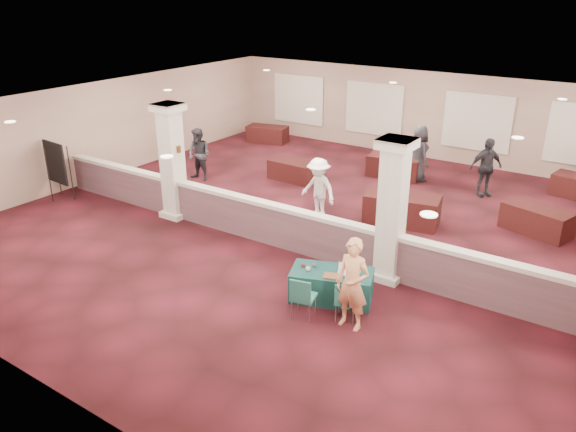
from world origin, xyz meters
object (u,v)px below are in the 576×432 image
Objects in this scene: far_table_back_center at (394,166)px; attendee_c at (486,167)px; far_table_front_right at (537,220)px; conf_chair_side at (302,295)px; attendee_a at (199,155)px; easel_board at (56,163)px; near_table at (331,285)px; woman at (353,284)px; far_table_back_left at (267,134)px; attendee_b at (318,189)px; far_table_front_left at (293,171)px; conf_chair_main at (346,299)px; far_table_front_center at (402,209)px; attendee_d at (419,153)px.

attendee_c is (3.05, -0.17, 0.55)m from far_table_back_center.
conf_chair_side is at bearing -112.67° from far_table_front_right.
attendee_c is at bearing 71.90° from conf_chair_side.
conf_chair_side is 9.05m from attendee_a.
easel_board is at bearing -134.45° from far_table_back_center.
easel_board reaches higher than conf_chair_side.
near_table is 0.99m from conf_chair_side.
woman is at bearing -1.32° from easel_board.
conf_chair_side is 0.54× the size of far_table_back_left.
woman reaches higher than near_table.
woman reaches higher than attendee_b.
far_table_back_center is (-5.05, 2.22, 0.01)m from far_table_front_right.
conf_chair_main is at bearing -49.75° from far_table_front_left.
conf_chair_main is at bearing -78.43° from far_table_front_center.
far_table_front_center reaches higher than far_table_front_right.
far_table_back_center is (-2.14, 9.18, -0.16)m from conf_chair_side.
attendee_c is (0.16, 8.63, 0.42)m from conf_chair_main.
attendee_a reaches higher than near_table.
conf_chair_main is 0.46× the size of attendee_c.
attendee_b is (-2.50, 3.59, 0.55)m from near_table.
near_table is 0.88m from conf_chair_main.
far_table_front_center is (4.51, -1.40, 0.08)m from far_table_front_left.
conf_chair_main is at bearing 142.35° from attendee_d.
attendee_c reaches higher than easel_board.
attendee_b is at bearing -44.75° from far_table_front_left.
attendee_a is 0.96× the size of attendee_c.
far_table_front_left is at bearing 145.35° from attendee_b.
attendee_a is at bearing 157.41° from attendee_c.
far_table_front_center is at bearing -156.44° from far_table_front_right.
attendee_b is (7.32, 3.09, -0.26)m from easel_board.
attendee_a reaches higher than far_table_back_left.
easel_board reaches higher than conf_chair_main.
far_table_back_center is at bearing 116.82° from far_table_front_center.
far_table_front_left is at bearing 131.76° from woman.
woman is 1.05× the size of attendee_a.
attendee_c reaches higher than attendee_a.
attendee_d is at bearing -9.71° from far_table_back_left.
conf_chair_side is 8.47m from far_table_front_left.
far_table_front_right reaches higher than near_table.
conf_chair_main is 0.48× the size of attendee_a.
conf_chair_main is 9.26m from far_table_back_center.
easel_board is 4.42m from attendee_a.
attendee_b is at bearing -8.13° from attendee_a.
attendee_c reaches higher than attendee_b.
far_table_front_center reaches higher than far_table_back_left.
far_table_back_left is 9.44m from attendee_c.
woman reaches higher than conf_chair_side.
attendee_d is at bearing 85.88° from conf_chair_main.
attendee_d reaches higher than near_table.
far_table_front_center is 7.11m from attendee_a.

